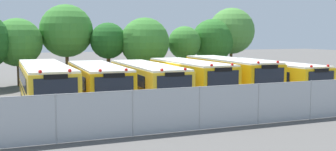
{
  "coord_description": "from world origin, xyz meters",
  "views": [
    {
      "loc": [
        -9.87,
        -25.2,
        4.34
      ],
      "look_at": [
        0.02,
        0.0,
        1.6
      ],
      "focal_mm": 42.43,
      "sensor_mm": 36.0,
      "label": 1
    }
  ],
  "objects_px": {
    "tree_5": "(185,42)",
    "school_bus_3": "(190,77)",
    "school_bus_4": "(229,75)",
    "tree_2": "(67,30)",
    "tree_3": "(108,40)",
    "school_bus_1": "(97,82)",
    "school_bus_0": "(45,83)",
    "tree_1": "(19,43)",
    "school_bus_5": "(268,75)",
    "tree_6": "(212,39)",
    "tree_7": "(231,31)",
    "school_bus_2": "(146,80)",
    "tree_4": "(143,41)"
  },
  "relations": [
    {
      "from": "school_bus_4",
      "to": "school_bus_0",
      "type": "bearing_deg",
      "value": 0.9
    },
    {
      "from": "tree_5",
      "to": "school_bus_3",
      "type": "bearing_deg",
      "value": -112.17
    },
    {
      "from": "tree_1",
      "to": "tree_5",
      "type": "height_order",
      "value": "tree_1"
    },
    {
      "from": "tree_2",
      "to": "tree_4",
      "type": "height_order",
      "value": "tree_2"
    },
    {
      "from": "school_bus_2",
      "to": "tree_1",
      "type": "bearing_deg",
      "value": -53.23
    },
    {
      "from": "school_bus_4",
      "to": "school_bus_3",
      "type": "bearing_deg",
      "value": 3.77
    },
    {
      "from": "school_bus_2",
      "to": "tree_6",
      "type": "relative_size",
      "value": 1.77
    },
    {
      "from": "school_bus_4",
      "to": "school_bus_5",
      "type": "height_order",
      "value": "school_bus_4"
    },
    {
      "from": "school_bus_5",
      "to": "tree_7",
      "type": "height_order",
      "value": "tree_7"
    },
    {
      "from": "tree_1",
      "to": "tree_4",
      "type": "height_order",
      "value": "tree_4"
    },
    {
      "from": "school_bus_4",
      "to": "tree_4",
      "type": "xyz_separation_m",
      "value": [
        -3.4,
        9.73,
        2.34
      ]
    },
    {
      "from": "tree_5",
      "to": "school_bus_0",
      "type": "bearing_deg",
      "value": -143.67
    },
    {
      "from": "tree_3",
      "to": "tree_7",
      "type": "relative_size",
      "value": 0.76
    },
    {
      "from": "tree_2",
      "to": "school_bus_4",
      "type": "bearing_deg",
      "value": -49.68
    },
    {
      "from": "school_bus_4",
      "to": "tree_4",
      "type": "height_order",
      "value": "tree_4"
    },
    {
      "from": "tree_3",
      "to": "tree_6",
      "type": "relative_size",
      "value": 0.92
    },
    {
      "from": "tree_3",
      "to": "tree_7",
      "type": "xyz_separation_m",
      "value": [
        13.22,
        0.71,
        0.88
      ]
    },
    {
      "from": "school_bus_2",
      "to": "tree_6",
      "type": "height_order",
      "value": "tree_6"
    },
    {
      "from": "school_bus_2",
      "to": "tree_3",
      "type": "bearing_deg",
      "value": -88.39
    },
    {
      "from": "tree_2",
      "to": "school_bus_3",
      "type": "bearing_deg",
      "value": -60.35
    },
    {
      "from": "school_bus_4",
      "to": "tree_6",
      "type": "distance_m",
      "value": 11.89
    },
    {
      "from": "school_bus_0",
      "to": "tree_7",
      "type": "height_order",
      "value": "tree_7"
    },
    {
      "from": "tree_3",
      "to": "tree_5",
      "type": "xyz_separation_m",
      "value": [
        7.59,
        -0.13,
        -0.25
      ]
    },
    {
      "from": "school_bus_4",
      "to": "school_bus_5",
      "type": "relative_size",
      "value": 0.94
    },
    {
      "from": "school_bus_1",
      "to": "tree_1",
      "type": "distance_m",
      "value": 12.18
    },
    {
      "from": "school_bus_2",
      "to": "school_bus_4",
      "type": "xyz_separation_m",
      "value": [
        6.34,
        -0.04,
        0.12
      ]
    },
    {
      "from": "school_bus_0",
      "to": "school_bus_2",
      "type": "xyz_separation_m",
      "value": [
        6.56,
        -0.12,
        -0.08
      ]
    },
    {
      "from": "school_bus_3",
      "to": "tree_3",
      "type": "height_order",
      "value": "tree_3"
    },
    {
      "from": "school_bus_4",
      "to": "school_bus_5",
      "type": "distance_m",
      "value": 3.23
    },
    {
      "from": "school_bus_2",
      "to": "school_bus_5",
      "type": "relative_size",
      "value": 0.95
    },
    {
      "from": "tree_3",
      "to": "school_bus_5",
      "type": "bearing_deg",
      "value": -48.14
    },
    {
      "from": "school_bus_0",
      "to": "tree_4",
      "type": "distance_m",
      "value": 13.7
    },
    {
      "from": "school_bus_1",
      "to": "tree_3",
      "type": "distance_m",
      "value": 11.63
    },
    {
      "from": "tree_1",
      "to": "tree_2",
      "type": "height_order",
      "value": "tree_2"
    },
    {
      "from": "tree_1",
      "to": "tree_5",
      "type": "xyz_separation_m",
      "value": [
        15.25,
        -0.36,
        -0.01
      ]
    },
    {
      "from": "school_bus_3",
      "to": "tree_5",
      "type": "relative_size",
      "value": 1.82
    },
    {
      "from": "school_bus_0",
      "to": "tree_1",
      "type": "relative_size",
      "value": 2.02
    },
    {
      "from": "tree_7",
      "to": "school_bus_2",
      "type": "bearing_deg",
      "value": -139.29
    },
    {
      "from": "tree_3",
      "to": "school_bus_1",
      "type": "bearing_deg",
      "value": -106.56
    },
    {
      "from": "tree_2",
      "to": "tree_7",
      "type": "bearing_deg",
      "value": -1.68
    },
    {
      "from": "school_bus_4",
      "to": "tree_1",
      "type": "height_order",
      "value": "tree_1"
    },
    {
      "from": "school_bus_1",
      "to": "tree_2",
      "type": "height_order",
      "value": "tree_2"
    },
    {
      "from": "school_bus_4",
      "to": "tree_2",
      "type": "height_order",
      "value": "tree_2"
    },
    {
      "from": "tree_5",
      "to": "tree_6",
      "type": "relative_size",
      "value": 0.87
    },
    {
      "from": "tree_4",
      "to": "tree_6",
      "type": "bearing_deg",
      "value": 8.0
    },
    {
      "from": "tree_2",
      "to": "tree_5",
      "type": "xyz_separation_m",
      "value": [
        11.07,
        -1.32,
        -1.1
      ]
    },
    {
      "from": "school_bus_5",
      "to": "tree_5",
      "type": "distance_m",
      "value": 11.18
    },
    {
      "from": "tree_4",
      "to": "tree_6",
      "type": "xyz_separation_m",
      "value": [
        7.69,
        1.08,
        0.12
      ]
    },
    {
      "from": "tree_5",
      "to": "tree_7",
      "type": "distance_m",
      "value": 5.8
    },
    {
      "from": "school_bus_1",
      "to": "tree_7",
      "type": "height_order",
      "value": "tree_7"
    }
  ]
}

